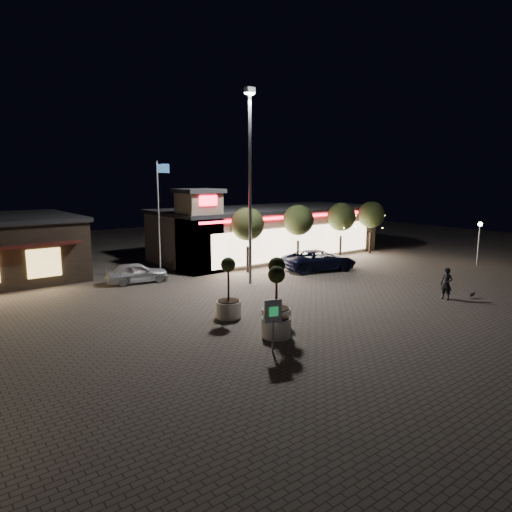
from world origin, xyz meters
TOP-DOWN VIEW (x-y plane):
  - ground at (0.00, 0.00)m, footprint 90.00×90.00m
  - retail_building at (9.51, 15.82)m, footprint 20.40×8.40m
  - floodlight_pole at (2.00, 8.00)m, footprint 0.60×0.40m
  - flagpole at (-1.90, 13.00)m, footprint 0.95×0.10m
  - lamp_post_east at (20.00, 2.00)m, footprint 0.36×0.36m
  - string_tree_a at (4.00, 11.00)m, footprint 2.42×2.42m
  - string_tree_b at (9.00, 11.00)m, footprint 2.42×2.42m
  - string_tree_c at (14.00, 11.00)m, footprint 2.42×2.42m
  - string_tree_d at (18.00, 11.00)m, footprint 2.42×2.42m
  - pickup_truck at (8.70, 8.29)m, footprint 6.14×4.09m
  - white_sedan at (-3.83, 12.76)m, footprint 4.24×2.30m
  - pedestrian at (8.48, -2.04)m, footprint 0.47×0.69m
  - dog at (9.94, -2.82)m, footprint 0.49×0.22m
  - planter_left at (-3.28, 2.74)m, footprint 1.24×1.24m
  - planter_mid at (-3.20, -0.85)m, footprint 1.29×1.29m
  - planter_right at (-2.42, 0.07)m, footprint 1.36×1.36m
  - valet_sign at (-4.49, -2.19)m, footprint 0.70×0.29m

SIDE VIEW (x-z plane):
  - ground at x=0.00m, z-range 0.00..0.00m
  - dog at x=9.94m, z-range 0.13..0.39m
  - white_sedan at x=-3.83m, z-range 0.00..1.37m
  - pickup_truck at x=8.70m, z-range 0.00..1.57m
  - pedestrian at x=8.48m, z-range 0.00..1.84m
  - planter_left at x=-3.28m, z-range -0.58..2.47m
  - planter_mid at x=-3.20m, z-range -0.60..2.56m
  - planter_right at x=-2.42m, z-range -0.64..2.70m
  - valet_sign at x=-4.49m, z-range 0.43..2.60m
  - retail_building at x=9.51m, z-range -0.84..5.26m
  - lamp_post_east at x=20.00m, z-range 0.72..4.20m
  - string_tree_a at x=4.00m, z-range 1.17..5.95m
  - string_tree_b at x=9.00m, z-range 1.17..5.95m
  - string_tree_c at x=14.00m, z-range 1.17..5.95m
  - string_tree_d at x=18.00m, z-range 1.17..5.95m
  - flagpole at x=-1.90m, z-range 0.74..8.74m
  - floodlight_pole at x=2.00m, z-range 0.83..13.21m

